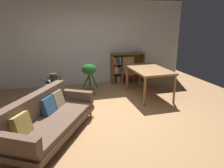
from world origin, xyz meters
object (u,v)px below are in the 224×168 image
fabric_couch (47,117)px  bookshelf (125,68)px  dining_table (149,71)px  potted_floor_plant (89,75)px  dining_chair_near (130,70)px  open_laptop (50,81)px  desk_speaker (54,79)px  media_console (55,92)px

fabric_couch → bookshelf: 3.93m
fabric_couch → dining_table: size_ratio=1.58×
potted_floor_plant → dining_chair_near: 1.54m
bookshelf → dining_chair_near: bearing=-90.2°
open_laptop → dining_table: 2.64m
desk_speaker → potted_floor_plant: (0.94, 0.40, -0.08)m
bookshelf → potted_floor_plant: bearing=-142.5°
desk_speaker → dining_chair_near: 2.56m
fabric_couch → dining_chair_near: dining_chair_near is taller
open_laptop → dining_table: size_ratio=0.33×
fabric_couch → dining_chair_near: bearing=44.9°
media_console → dining_chair_near: bearing=18.8°
open_laptop → desk_speaker: 0.28m
desk_speaker → potted_floor_plant: potted_floor_plant is taller
dining_table → bookshelf: 1.60m
potted_floor_plant → fabric_couch: bearing=-119.8°
fabric_couch → potted_floor_plant: (1.10, 1.93, 0.23)m
dining_chair_near → bookshelf: bearing=89.8°
desk_speaker → dining_chair_near: dining_chair_near is taller
media_console → dining_table: size_ratio=0.81×
bookshelf → dining_table: bearing=-84.5°
desk_speaker → dining_chair_near: size_ratio=0.28×
media_console → bookshelf: bookshelf is taller
media_console → open_laptop: (-0.09, 0.06, 0.30)m
open_laptop → desk_speaker: size_ratio=1.79×
potted_floor_plant → open_laptop: bearing=-171.3°
desk_speaker → dining_chair_near: bearing=22.7°
open_laptop → bookshelf: bookshelf is taller
open_laptop → fabric_couch: bearing=-92.0°
desk_speaker → bookshelf: bearing=32.1°
potted_floor_plant → dining_chair_near: (1.42, 0.59, -0.07)m
dining_chair_near → bookshelf: 0.50m
media_console → potted_floor_plant: 1.03m
dining_table → dining_chair_near: 1.11m
potted_floor_plant → media_console: bearing=-167.1°
open_laptop → media_console: bearing=-34.1°
fabric_couch → dining_table: bearing=28.2°
fabric_couch → dining_table: dining_table is taller
open_laptop → dining_table: bearing=-7.2°
potted_floor_plant → dining_table: potted_floor_plant is taller
fabric_couch → dining_chair_near: (2.52, 2.52, 0.17)m
dining_chair_near → desk_speaker: bearing=-157.3°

